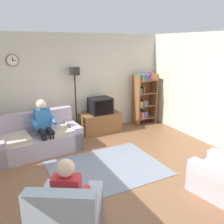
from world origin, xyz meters
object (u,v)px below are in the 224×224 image
at_px(tv, 100,106).
at_px(person_on_couch, 44,124).
at_px(person_in_left_armchair, 69,193).
at_px(armchair_near_bookshelf, 224,178).
at_px(bookshelf, 143,98).
at_px(floor_lamp, 75,83).
at_px(armchair_near_window, 69,219).
at_px(couch, 38,139).
at_px(tv_stand, 100,122).

bearing_deg(tv, person_on_couch, -160.34).
bearing_deg(person_in_left_armchair, armchair_near_bookshelf, -8.07).
relative_size(bookshelf, person_on_couch, 1.27).
distance_m(bookshelf, person_in_left_armchair, 4.75).
bearing_deg(bookshelf, floor_lamp, 179.18).
height_order(floor_lamp, armchair_near_window, floor_lamp).
bearing_deg(couch, armchair_near_bookshelf, -51.39).
height_order(tv_stand, tv, tv).
distance_m(couch, armchair_near_bookshelf, 3.92).
bearing_deg(tv, bookshelf, 3.52).
relative_size(couch, person_in_left_armchair, 1.75).
xyz_separation_m(tv, person_on_couch, (-1.67, -0.60, -0.08)).
height_order(armchair_near_window, person_in_left_armchair, person_in_left_armchair).
distance_m(floor_lamp, person_on_couch, 1.45).
bearing_deg(tv_stand, person_on_couch, -159.60).
height_order(tv_stand, armchair_near_bookshelf, armchair_near_bookshelf).
bearing_deg(tv_stand, couch, -164.34).
bearing_deg(couch, bookshelf, 9.88).
xyz_separation_m(tv, armchair_near_window, (-1.96, -3.26, -0.49)).
distance_m(couch, armchair_near_window, 2.78).
xyz_separation_m(tv, person_in_left_armchair, (-1.92, -3.19, -0.17)).
distance_m(bookshelf, person_on_couch, 3.25).
distance_m(armchair_near_window, armchair_near_bookshelf, 2.60).
height_order(couch, person_on_couch, person_on_couch).
xyz_separation_m(tv_stand, armchair_near_bookshelf, (0.62, -3.57, 0.01)).
distance_m(tv_stand, person_on_couch, 1.83).
xyz_separation_m(couch, armchair_near_bookshelf, (2.44, -3.06, -0.02)).
distance_m(tv_stand, armchair_near_bookshelf, 3.63).
height_order(tv, person_on_couch, person_on_couch).
height_order(couch, person_in_left_armchair, person_in_left_armchair).
height_order(tv, floor_lamp, floor_lamp).
bearing_deg(floor_lamp, couch, -152.28).
relative_size(bookshelf, person_in_left_armchair, 1.41).
bearing_deg(floor_lamp, person_on_couch, -144.46).
bearing_deg(bookshelf, armchair_near_bookshelf, -103.67).
bearing_deg(armchair_near_bookshelf, person_on_couch, 127.82).
bearing_deg(person_on_couch, person_in_left_armchair, -95.43).
bearing_deg(armchair_near_window, person_on_couch, 83.75).
bearing_deg(person_on_couch, tv, 19.66).
bearing_deg(bookshelf, tv, -176.48).
bearing_deg(person_on_couch, tv_stand, 20.40).
bearing_deg(bookshelf, armchair_near_window, -135.93).
xyz_separation_m(bookshelf, floor_lamp, (-2.17, 0.03, 0.64)).
height_order(armchair_near_bookshelf, person_on_couch, person_on_couch).
height_order(tv_stand, person_on_couch, person_on_couch).
height_order(couch, armchair_near_window, same).
relative_size(person_on_couch, person_in_left_armchair, 1.11).
bearing_deg(armchair_near_window, person_in_left_armchair, 59.14).
distance_m(armchair_near_bookshelf, person_in_left_armchair, 2.58).
bearing_deg(person_in_left_armchair, armchair_near_window, -120.86).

